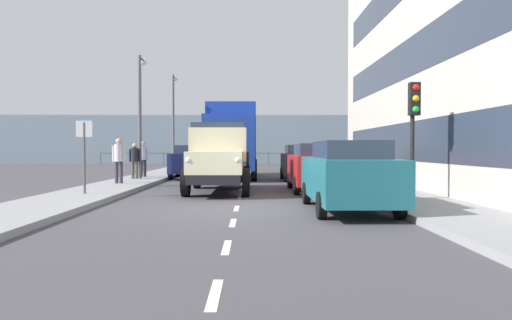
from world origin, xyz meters
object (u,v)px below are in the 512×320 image
at_px(lamp_post_far, 174,113).
at_px(street_sign, 84,144).
at_px(traffic_light_near, 414,115).
at_px(lorry_cargo_blue, 232,139).
at_px(pedestrian_couple_a, 119,157).
at_px(pedestrian_with_bag, 135,158).
at_px(car_teal_kerbside_near, 348,175).
at_px(car_maroon_oppositeside_1, 203,159).
at_px(lamp_post_promenade, 141,104).
at_px(truck_vintage_cream, 219,159).
at_px(car_black_kerbside_2, 301,162).
at_px(car_red_kerbside_1, 317,166).
at_px(pedestrian_near_railing, 143,156).
at_px(car_navy_oppositeside_0, 192,161).

bearing_deg(lamp_post_far, street_sign, 90.42).
bearing_deg(traffic_light_near, lorry_cargo_blue, -65.67).
distance_m(pedestrian_couple_a, pedestrian_with_bag, 3.00).
relative_size(car_teal_kerbside_near, car_maroon_oppositeside_1, 1.16).
height_order(car_teal_kerbside_near, lamp_post_far, lamp_post_far).
bearing_deg(lamp_post_promenade, lamp_post_far, -89.80).
bearing_deg(truck_vintage_cream, traffic_light_near, 148.22).
bearing_deg(truck_vintage_cream, car_maroon_oppositeside_1, -82.09).
height_order(car_black_kerbside_2, pedestrian_with_bag, pedestrian_with_bag).
height_order(car_red_kerbside_1, pedestrian_near_railing, pedestrian_near_railing).
relative_size(car_black_kerbside_2, pedestrian_near_railing, 2.22).
relative_size(car_navy_oppositeside_0, car_maroon_oppositeside_1, 1.00).
relative_size(truck_vintage_cream, car_black_kerbside_2, 1.46).
height_order(car_navy_oppositeside_0, street_sign, street_sign).
distance_m(lamp_post_far, street_sign, 17.68).
bearing_deg(pedestrian_with_bag, traffic_light_near, 137.67).
bearing_deg(traffic_light_near, truck_vintage_cream, -31.78).
bearing_deg(car_red_kerbside_1, traffic_light_near, 117.26).
height_order(truck_vintage_cream, car_red_kerbside_1, truck_vintage_cream).
relative_size(lorry_cargo_blue, car_red_kerbside_1, 1.89).
relative_size(car_black_kerbside_2, pedestrian_with_bag, 2.35).
bearing_deg(lorry_cargo_blue, car_maroon_oppositeside_1, -69.66).
xyz_separation_m(car_navy_oppositeside_0, car_maroon_oppositeside_1, (0.00, -6.06, -0.00)).
bearing_deg(street_sign, pedestrian_near_railing, -88.50).
bearing_deg(pedestrian_with_bag, lorry_cargo_blue, -144.33).
distance_m(car_teal_kerbside_near, lamp_post_far, 22.10).
xyz_separation_m(car_red_kerbside_1, pedestrian_near_railing, (7.76, -6.44, 0.28)).
distance_m(truck_vintage_cream, lorry_cargo_blue, 8.73).
xyz_separation_m(traffic_light_near, lamp_post_far, (9.75, -19.16, 1.49)).
distance_m(car_navy_oppositeside_0, lamp_post_far, 8.25).
distance_m(car_red_kerbside_1, pedestrian_with_bag, 9.25).
relative_size(car_navy_oppositeside_0, pedestrian_near_railing, 2.26).
height_order(car_black_kerbside_2, traffic_light_near, traffic_light_near).
distance_m(car_teal_kerbside_near, pedestrian_near_railing, 14.16).
distance_m(car_maroon_oppositeside_1, lamp_post_promenade, 9.08).
distance_m(truck_vintage_cream, traffic_light_near, 6.73).
distance_m(pedestrian_with_bag, pedestrian_near_railing, 1.48).
xyz_separation_m(car_maroon_oppositeside_1, lamp_post_far, (2.13, -1.30, 3.07)).
bearing_deg(street_sign, car_navy_oppositeside_0, -101.15).
distance_m(pedestrian_couple_a, traffic_light_near, 11.56).
bearing_deg(car_teal_kerbside_near, car_red_kerbside_1, -90.00).
bearing_deg(car_black_kerbside_2, car_maroon_oppositeside_1, -55.34).
relative_size(truck_vintage_cream, car_maroon_oppositeside_1, 1.43).
xyz_separation_m(car_teal_kerbside_near, car_maroon_oppositeside_1, (5.53, -19.20, -0.00)).
bearing_deg(traffic_light_near, car_red_kerbside_1, -62.74).
xyz_separation_m(car_black_kerbside_2, pedestrian_with_bag, (7.81, 0.86, 0.22)).
bearing_deg(car_black_kerbside_2, traffic_light_near, 101.94).
xyz_separation_m(truck_vintage_cream, pedestrian_near_railing, (4.24, -7.01, -0.00)).
xyz_separation_m(car_red_kerbside_1, pedestrian_with_bag, (7.81, -4.96, 0.22)).
xyz_separation_m(truck_vintage_cream, lamp_post_promenade, (4.10, -5.99, 2.46)).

